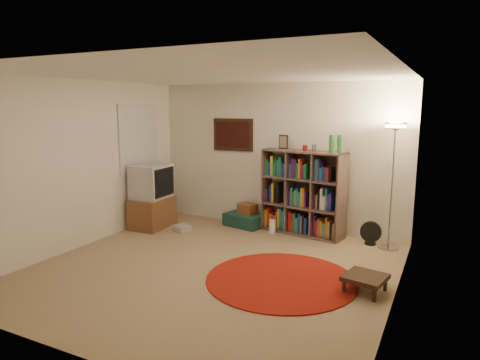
# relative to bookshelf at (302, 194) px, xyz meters

# --- Properties ---
(room) EXTENTS (4.54, 4.54, 2.54)m
(room) POSITION_rel_bookshelf_xyz_m (-0.59, -1.98, 0.58)
(room) COLOR #957C57
(room) RESTS_ON ground
(bookshelf) EXTENTS (1.44, 0.64, 1.68)m
(bookshelf) POSITION_rel_bookshelf_xyz_m (0.00, 0.00, 0.00)
(bookshelf) COLOR brown
(bookshelf) RESTS_ON ground
(floor_lamp) EXTENTS (0.40, 0.40, 1.89)m
(floor_lamp) POSITION_rel_bookshelf_xyz_m (1.42, -0.15, 0.89)
(floor_lamp) COLOR #9D9B9F
(floor_lamp) RESTS_ON ground
(floor_fan) EXTENTS (0.33, 0.19, 0.37)m
(floor_fan) POSITION_rel_bookshelf_xyz_m (1.15, -0.10, -0.49)
(floor_fan) COLOR black
(floor_fan) RESTS_ON ground
(tv_stand) EXTENTS (0.57, 0.79, 1.11)m
(tv_stand) POSITION_rel_bookshelf_xyz_m (-2.47, -0.80, -0.14)
(tv_stand) COLOR brown
(tv_stand) RESTS_ON ground
(dvd_box) EXTENTS (0.35, 0.32, 0.09)m
(dvd_box) POSITION_rel_bookshelf_xyz_m (-1.87, -0.77, -0.63)
(dvd_box) COLOR #B6B6BB
(dvd_box) RESTS_ON ground
(suitcase) EXTENTS (0.76, 0.57, 0.22)m
(suitcase) POSITION_rel_bookshelf_xyz_m (-1.04, -0.03, -0.57)
(suitcase) COLOR #153933
(suitcase) RESTS_ON ground
(wicker_basket) EXTENTS (0.37, 0.31, 0.18)m
(wicker_basket) POSITION_rel_bookshelf_xyz_m (-1.01, 0.02, -0.37)
(wicker_basket) COLOR brown
(wicker_basket) RESTS_ON suitcase
(paper_towel) EXTENTS (0.14, 0.14, 0.24)m
(paper_towel) POSITION_rel_bookshelf_xyz_m (-0.42, -0.23, -0.56)
(paper_towel) COLOR white
(paper_towel) RESTS_ON ground
(red_rug) EXTENTS (1.86, 1.86, 0.02)m
(red_rug) POSITION_rel_bookshelf_xyz_m (0.41, -1.99, -0.67)
(red_rug) COLOR maroon
(red_rug) RESTS_ON ground
(side_table) EXTENTS (0.52, 0.52, 0.20)m
(side_table) POSITION_rel_bookshelf_xyz_m (1.39, -1.88, -0.51)
(side_table) COLOR black
(side_table) RESTS_ON ground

